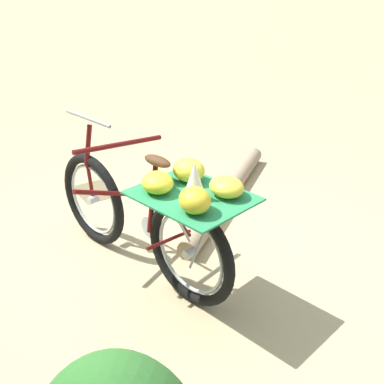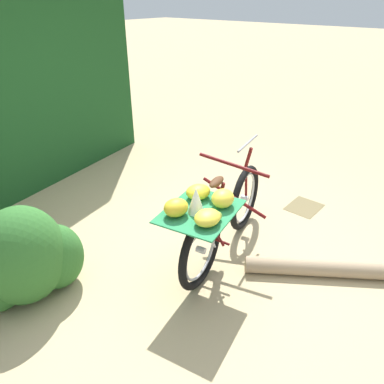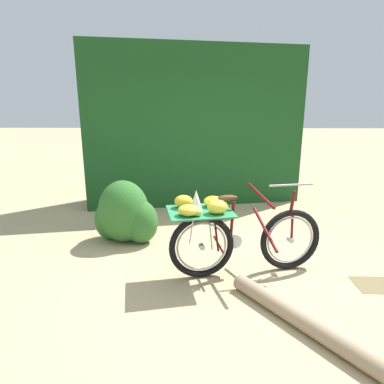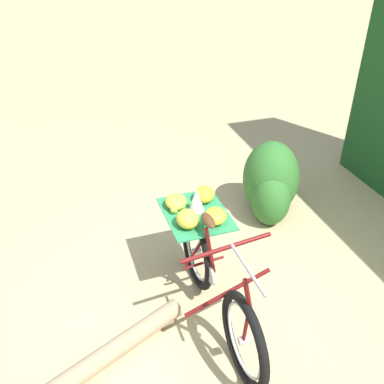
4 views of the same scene
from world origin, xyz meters
name	(u,v)px [view 1 (image 1 of 4)]	position (x,y,z in m)	size (l,w,h in m)	color
ground_plane	(134,280)	(0.00, 0.00, 0.00)	(60.00, 60.00, 0.00)	tan
bicycle	(150,213)	(0.02, 0.13, 0.51)	(1.80, 0.84, 1.03)	black
fallen_log	(227,193)	(-0.61, 1.28, 0.08)	(0.16, 0.16, 2.07)	#9E8466
leaf_litter_patch	(96,191)	(-1.48, 0.34, 0.00)	(0.44, 0.36, 0.01)	olive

